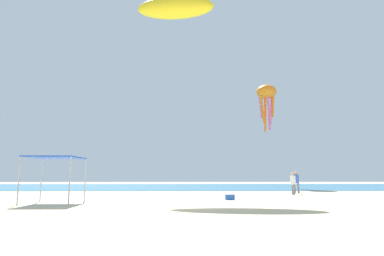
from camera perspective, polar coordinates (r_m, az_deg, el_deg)
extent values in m
cube|color=beige|center=(17.17, -3.73, -13.19)|extent=(110.00, 110.00, 0.10)
cube|color=teal|center=(43.91, -2.34, -9.95)|extent=(110.00, 24.58, 0.03)
cylinder|color=#B2B2B7|center=(19.04, -27.49, -8.00)|extent=(0.07, 0.07, 2.42)
cylinder|color=#B2B2B7|center=(18.08, -20.17, -8.46)|extent=(0.07, 0.07, 2.42)
cylinder|color=#B2B2B7|center=(21.48, -24.35, -8.09)|extent=(0.07, 0.07, 2.42)
cylinder|color=#B2B2B7|center=(20.64, -17.78, -8.45)|extent=(0.07, 0.07, 2.42)
cube|color=blue|center=(19.79, -22.25, -4.67)|extent=(2.61, 2.75, 0.06)
cylinder|color=slate|center=(27.27, 16.81, -10.02)|extent=(0.15, 0.15, 0.78)
cylinder|color=slate|center=(26.98, 17.01, -10.04)|extent=(0.15, 0.15, 0.78)
cylinder|color=white|center=(27.11, 16.85, -8.50)|extent=(0.40, 0.40, 0.67)
sphere|color=tan|center=(27.10, 16.81, -7.52)|extent=(0.25, 0.25, 0.25)
cylinder|color=slate|center=(29.37, 17.72, -9.78)|extent=(0.16, 0.16, 0.82)
cylinder|color=slate|center=(29.25, 17.13, -9.81)|extent=(0.16, 0.16, 0.82)
cylinder|color=blue|center=(29.29, 17.36, -8.31)|extent=(0.43, 0.43, 0.71)
sphere|color=tan|center=(29.29, 17.32, -7.35)|extent=(0.27, 0.27, 0.27)
cube|color=blue|center=(20.90, 6.47, -11.65)|extent=(0.56, 0.36, 0.32)
cube|color=white|center=(20.89, 6.47, -11.17)|extent=(0.57, 0.37, 0.03)
ellipsoid|color=yellow|center=(30.64, -2.83, 19.83)|extent=(6.85, 3.14, 2.32)
ellipsoid|color=orange|center=(42.89, 12.58, 6.04)|extent=(3.31, 3.31, 1.77)
cylinder|color=orange|center=(42.32, 13.65, 3.62)|extent=(0.51, 0.40, 2.75)
cylinder|color=pink|center=(42.94, 13.36, 2.88)|extent=(0.57, 0.46, 3.57)
cylinder|color=orange|center=(43.03, 12.40, 2.28)|extent=(0.29, 0.71, 4.37)
cylinder|color=pink|center=(42.65, 11.67, 3.46)|extent=(0.51, 0.40, 2.75)
cylinder|color=orange|center=(41.86, 11.97, 3.12)|extent=(0.57, 0.46, 3.57)
cylinder|color=pink|center=(41.62, 12.99, 2.64)|extent=(0.29, 0.71, 4.37)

